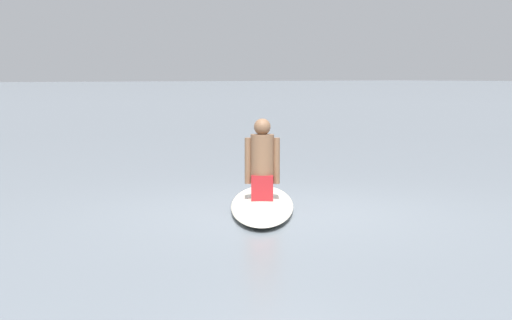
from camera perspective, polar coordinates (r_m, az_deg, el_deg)
The scene contains 3 objects.
ground_plane at distance 10.14m, azimuth 1.95°, elevation -3.53°, with size 400.00×400.00×0.00m, color gray.
surfboard at distance 10.41m, azimuth 0.42°, elevation -2.97°, with size 3.31×0.76×0.11m, color silver.
person_paddler at distance 10.34m, azimuth 0.42°, elevation -0.20°, with size 0.41×0.42×0.99m.
Camera 1 is at (6.05, 7.97, 1.63)m, focal length 59.52 mm.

